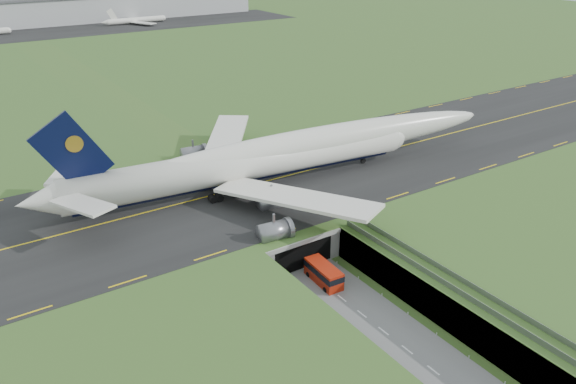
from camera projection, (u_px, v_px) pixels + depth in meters
ground at (331, 291)px, 94.06m from camera, size 900.00×900.00×0.00m
airfield_deck at (331, 275)px, 92.80m from camera, size 800.00×800.00×6.00m
trench_road at (360, 313)px, 88.33m from camera, size 12.00×75.00×0.20m
taxiway at (235, 190)px, 116.51m from camera, size 800.00×44.00×0.18m
tunnel_portal at (277, 233)px, 105.32m from camera, size 17.00×22.30×6.00m
guideway at (470, 299)px, 82.87m from camera, size 3.00×53.00×7.05m
jumbo_jet at (280, 155)px, 118.28m from camera, size 106.22×65.85×21.90m
shuttle_tram at (324, 274)px, 95.47m from camera, size 3.50×8.24×3.28m
cargo_terminal at (7, 13)px, 314.94m from camera, size 320.00×67.00×15.60m
distant_hills at (70, 14)px, 453.75m from camera, size 700.00×91.00×60.00m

